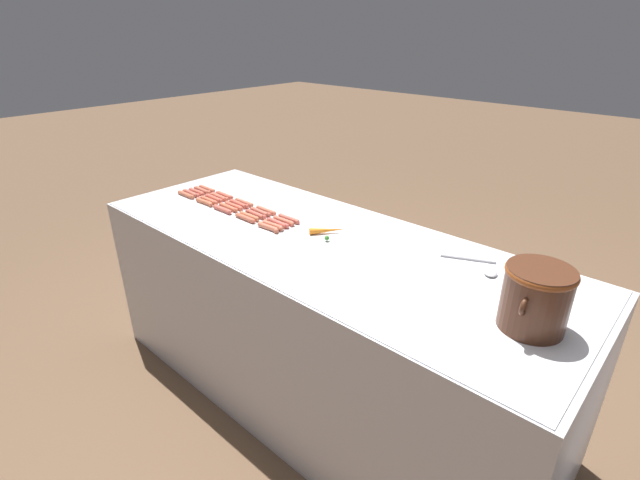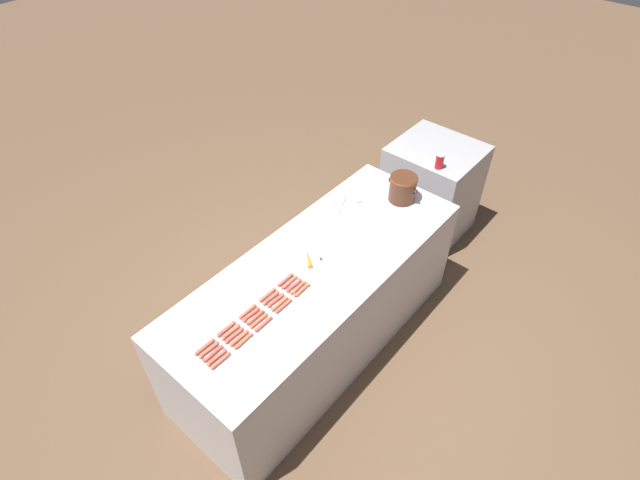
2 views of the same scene
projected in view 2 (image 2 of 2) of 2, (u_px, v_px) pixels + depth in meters
The scene contains 32 objects.
ground_plane at pixel (318, 341), 3.92m from camera, with size 20.00×20.00×0.00m, color brown.
griddle_counter at pixel (317, 305), 3.61m from camera, with size 0.87×2.33×0.89m.
back_cabinet at pixel (431, 190), 4.61m from camera, with size 0.74×0.69×0.91m, color #A0A0A4.
hot_dog_0 at pixel (205, 347), 2.81m from camera, with size 0.03×0.14×0.02m.
hot_dog_1 at pixel (226, 329), 2.90m from camera, with size 0.03×0.14×0.02m.
hot_dog_2 at pixel (247, 311), 2.99m from camera, with size 0.02×0.14×0.02m.
hot_dog_3 at pixel (267, 295), 3.09m from camera, with size 0.02×0.14×0.02m.
hot_dog_4 at pixel (286, 280), 3.18m from camera, with size 0.03×0.14×0.02m.
hot_dog_5 at pixel (209, 350), 2.79m from camera, with size 0.03×0.14×0.02m.
hot_dog_6 at pixel (231, 332), 2.88m from camera, with size 0.03×0.14×0.02m.
hot_dog_7 at pixel (251, 314), 2.98m from camera, with size 0.03×0.14×0.02m.
hot_dog_8 at pixel (271, 298), 3.07m from camera, with size 0.03×0.14×0.02m.
hot_dog_9 at pixel (290, 282), 3.17m from camera, with size 0.03×0.14×0.02m.
hot_dog_10 at pixel (213, 353), 2.78m from camera, with size 0.03×0.14×0.02m.
hot_dog_11 at pixel (234, 335), 2.87m from camera, with size 0.03×0.14×0.02m.
hot_dog_12 at pixel (256, 317), 2.96m from camera, with size 0.03×0.14×0.02m.
hot_dog_13 at pixel (276, 300), 3.06m from camera, with size 0.03×0.14×0.02m.
hot_dog_14 at pixel (294, 285), 3.15m from camera, with size 0.03×0.14×0.02m.
hot_dog_15 at pixel (217, 357), 2.76m from camera, with size 0.03×0.14×0.02m.
hot_dog_16 at pixel (239, 338), 2.85m from camera, with size 0.03×0.14×0.02m.
hot_dog_17 at pixel (259, 321), 2.94m from camera, with size 0.03×0.14×0.02m.
hot_dog_18 at pixel (280, 304), 3.04m from camera, with size 0.03×0.14×0.02m.
hot_dog_19 at pixel (298, 288), 3.13m from camera, with size 0.03×0.14×0.02m.
hot_dog_20 at pixel (221, 361), 2.74m from camera, with size 0.03×0.14×0.02m.
hot_dog_21 at pixel (243, 341), 2.84m from camera, with size 0.03×0.14×0.02m.
hot_dog_22 at pixel (263, 324), 2.93m from camera, with size 0.03×0.14×0.02m.
hot_dog_23 at pixel (284, 306), 3.03m from camera, with size 0.02×0.14×0.02m.
hot_dog_24 at pixel (302, 290), 3.12m from camera, with size 0.03×0.14×0.02m.
bean_pot at pixel (403, 187), 3.73m from camera, with size 0.26×0.21×0.21m.
serving_spoon at pixel (352, 202), 3.78m from camera, with size 0.15×0.26×0.02m.
carrot at pixel (309, 258), 3.32m from camera, with size 0.15×0.13×0.03m.
soda_can at pixel (440, 161), 4.04m from camera, with size 0.07×0.07×0.12m.
Camera 2 is at (1.51, -1.75, 3.26)m, focal length 27.72 mm.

